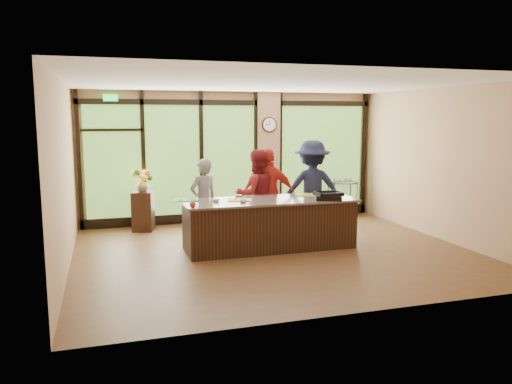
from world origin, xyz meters
TOP-DOWN VIEW (x-y plane):
  - floor at (0.00, 0.00)m, footprint 7.00×7.00m
  - ceiling at (0.00, 0.00)m, footprint 7.00×7.00m
  - back_wall at (0.00, 3.00)m, footprint 7.00×0.00m
  - left_wall at (-3.50, 0.00)m, footprint 0.00×6.00m
  - right_wall at (3.50, 0.00)m, footprint 0.00×6.00m
  - window_wall at (0.16, 2.95)m, footprint 6.90×0.12m
  - island_base at (0.00, 0.30)m, footprint 3.10×1.00m
  - countertop at (0.00, 0.30)m, footprint 3.20×1.10m
  - wall_clock at (0.85, 2.87)m, footprint 0.36×0.04m
  - cook_left at (-1.07, 1.12)m, footprint 0.70×0.59m
  - cook_midleft at (-0.02, 1.08)m, footprint 0.94×0.77m
  - cook_midright at (0.25, 1.09)m, footprint 1.14×0.81m
  - cook_right at (1.16, 1.03)m, footprint 1.40×1.01m
  - roasting_pan at (1.01, -0.07)m, footprint 0.56×0.50m
  - mixing_bowl at (1.06, 0.12)m, footprint 0.37×0.37m
  - cutting_board_left at (-1.50, 0.63)m, footprint 0.47×0.37m
  - cutting_board_center at (-0.55, 0.38)m, footprint 0.50×0.42m
  - cutting_board_right at (0.84, 0.60)m, footprint 0.47×0.39m
  - prep_bowl_near at (-1.00, 0.34)m, footprint 0.18×0.18m
  - prep_bowl_mid at (-0.55, 0.13)m, footprint 0.15×0.15m
  - prep_bowl_far at (-0.47, 0.79)m, footprint 0.14×0.14m
  - red_ramekin at (-1.50, -0.13)m, footprint 0.11×0.11m
  - flower_stand at (-2.13, 2.47)m, footprint 0.53×0.53m
  - flower_vase at (-2.13, 2.47)m, footprint 0.35×0.35m
  - bar_cart at (2.73, 2.75)m, footprint 0.76×0.57m

SIDE VIEW (x-z plane):
  - floor at x=0.00m, z-range 0.00..0.00m
  - flower_stand at x=-2.13m, z-range 0.00..0.85m
  - island_base at x=0.00m, z-range 0.00..0.88m
  - bar_cart at x=2.73m, z-range 0.09..1.02m
  - cook_left at x=-1.07m, z-range 0.00..1.64m
  - cook_midleft at x=-0.02m, z-range 0.00..1.79m
  - cook_midright at x=0.25m, z-range 0.00..1.80m
  - countertop at x=0.00m, z-range 0.88..0.92m
  - cutting_board_right at x=0.84m, z-range 0.92..0.93m
  - cutting_board_center at x=-0.55m, z-range 0.92..0.93m
  - cutting_board_left at x=-1.50m, z-range 0.92..0.93m
  - prep_bowl_far at x=-0.47m, z-range 0.92..0.95m
  - prep_bowl_near at x=-1.00m, z-range 0.92..0.96m
  - prep_bowl_mid at x=-0.55m, z-range 0.92..0.96m
  - mixing_bowl at x=1.06m, z-range 0.92..1.00m
  - red_ramekin at x=-1.50m, z-range 0.92..1.00m
  - roasting_pan at x=1.01m, z-range 0.92..1.00m
  - cook_right at x=1.16m, z-range 0.00..1.96m
  - flower_vase at x=-2.13m, z-range 0.85..1.13m
  - window_wall at x=0.16m, z-range -0.11..2.89m
  - back_wall at x=0.00m, z-range -2.00..5.00m
  - left_wall at x=-3.50m, z-range -1.50..4.50m
  - right_wall at x=3.50m, z-range -1.50..4.50m
  - wall_clock at x=0.85m, z-range 2.07..2.43m
  - ceiling at x=0.00m, z-range 3.00..3.00m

